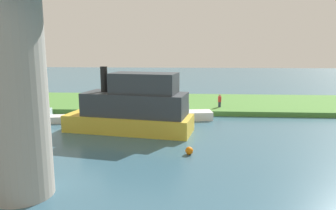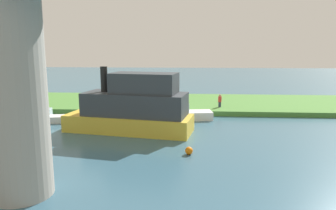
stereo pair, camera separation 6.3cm
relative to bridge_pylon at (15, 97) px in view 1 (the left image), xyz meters
name	(u,v)px [view 1 (the left image)]	position (x,y,z in m)	size (l,w,h in m)	color
ground_plane	(169,116)	(-5.62, -17.55, -4.58)	(160.00, 160.00, 0.00)	#386075
grassy_bank	(172,103)	(-5.62, -23.55, -4.33)	(80.00, 12.00, 0.50)	#4C8438
bridge_pylon	(15,97)	(0.00, 0.00, 0.00)	(2.74, 2.74, 9.17)	#9E998E
person_on_bank	(220,100)	(-10.87, -19.96, -3.38)	(0.36, 0.36, 1.39)	#2D334C
mooring_post	(187,106)	(-7.41, -18.08, -3.69)	(0.20, 0.20, 0.79)	brown
skiff_small	(133,108)	(-3.07, -11.34, -2.64)	(10.68, 5.14, 5.24)	gold
riverboat_paddlewheel	(184,113)	(-7.13, -15.97, -3.99)	(5.19, 2.50, 1.66)	white
houseboat_blue	(48,118)	(5.26, -13.89, -4.13)	(4.02, 2.01, 1.28)	white
marker_buoy	(189,151)	(-7.63, -6.04, -4.33)	(0.50, 0.50, 0.50)	orange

